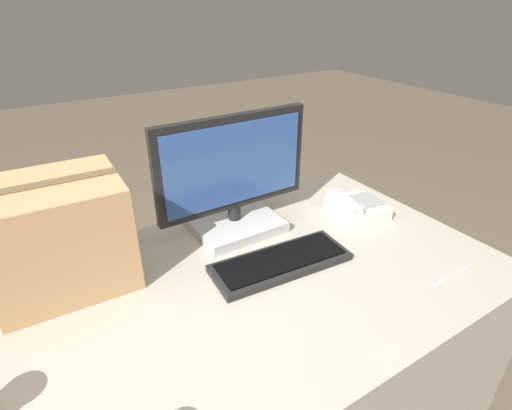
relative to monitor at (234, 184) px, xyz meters
name	(u,v)px	position (x,y,z in m)	size (l,w,h in m)	color
office_desk	(214,388)	(-0.25, -0.28, -0.55)	(1.80, 0.90, 0.76)	#A89E8E
monitor	(234,184)	(0.00, 0.00, 0.00)	(0.54, 0.26, 0.41)	#B7B7B7
keyboard	(281,262)	(0.01, -0.27, -0.16)	(0.44, 0.19, 0.03)	black
desk_phone	(356,207)	(0.43, -0.16, -0.14)	(0.21, 0.21, 0.08)	beige
spoon	(446,279)	(0.38, -0.58, -0.17)	(0.17, 0.03, 0.00)	#B2B2B7
cardboard_box	(59,235)	(-0.55, 0.00, -0.02)	(0.36, 0.31, 0.31)	tan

